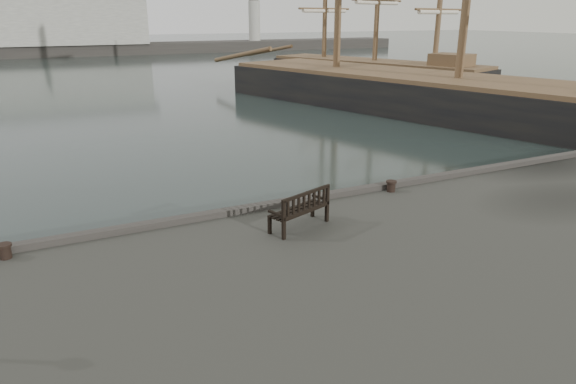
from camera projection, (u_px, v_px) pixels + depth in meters
name	position (u px, v px, depth m)	size (l,w,h in m)	color
ground	(254.00, 256.00, 15.76)	(400.00, 400.00, 0.00)	black
breakwater	(32.00, 32.00, 90.72)	(140.00, 9.50, 12.20)	#383530
bench	(300.00, 216.00, 13.78)	(1.92, 1.20, 1.04)	black
bollard_left	(5.00, 251.00, 12.08)	(0.34, 0.34, 0.36)	black
bollard_right	(391.00, 186.00, 16.70)	(0.34, 0.34, 0.36)	black
tall_ship_main	(455.00, 106.00, 37.36)	(20.30, 42.37, 31.33)	black
tall_ship_far	(374.00, 77.00, 55.59)	(13.82, 25.64, 21.70)	black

